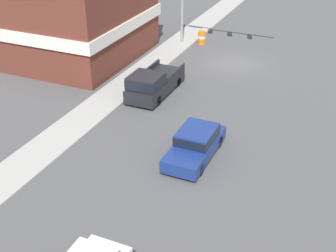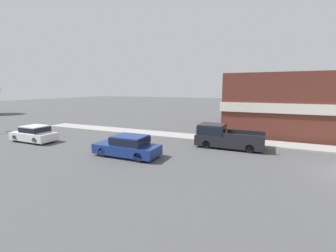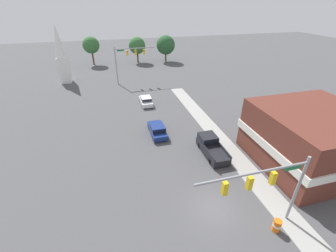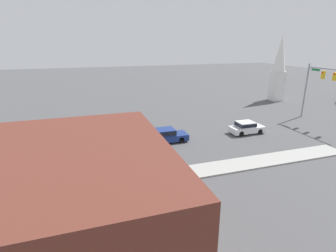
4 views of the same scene
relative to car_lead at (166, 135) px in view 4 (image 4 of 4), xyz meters
name	(u,v)px [view 4 (image 4 of 4)]	position (x,y,z in m)	size (l,w,h in m)	color
ground_plane	(29,167)	(2.09, -13.71, -0.80)	(200.00, 200.00, 0.00)	#4C4C4F
sidewalk_curb	(15,200)	(7.79, -13.71, -0.73)	(2.40, 60.00, 0.14)	#9E9E99
far_signal_assembly	(323,80)	(-0.91, 22.81, 5.08)	(8.39, 0.49, 7.91)	gray
car_lead	(166,135)	(0.00, 0.00, 0.00)	(1.95, 4.77, 1.53)	black
car_second_ahead	(246,127)	(0.31, 10.38, -0.02)	(1.83, 4.24, 1.50)	black
pickup_truck_parked	(121,160)	(5.34, -5.76, 0.13)	(2.10, 5.38, 1.89)	black
corner_brick_building	(53,216)	(15.06, -10.25, 2.34)	(11.44, 11.21, 6.31)	brown
church_steeple	(279,67)	(-14.69, 27.06, 5.59)	(2.37, 2.37, 12.21)	white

